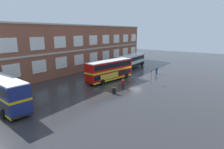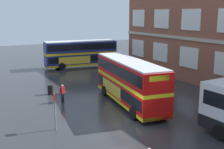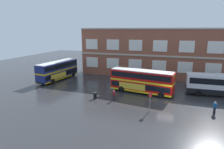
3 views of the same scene
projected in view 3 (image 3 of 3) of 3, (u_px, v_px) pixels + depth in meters
The scene contains 8 objects.
ground_plane at pixel (167, 98), 31.89m from camera, with size 120.00×120.00×0.00m, color #2B2B2D.
brick_terminal_building at pixel (185, 54), 44.50m from camera, with size 48.64×8.19×11.33m.
double_decker_near at pixel (58, 70), 43.30m from camera, with size 3.76×11.21×4.07m.
double_decker_middle at pixel (142, 81), 34.21m from camera, with size 11.26×4.19×4.07m.
waiting_passenger at pixel (114, 95), 30.73m from camera, with size 0.39×0.62×1.70m.
second_passenger at pixel (215, 107), 25.85m from camera, with size 0.46×0.58×1.70m.
bus_stand_flag at pixel (150, 100), 26.26m from camera, with size 0.44×0.10×2.70m.
station_litter_bin at pixel (95, 95), 31.58m from camera, with size 0.60×0.60×1.03m.
Camera 3 is at (1.23, -29.49, 10.98)m, focal length 31.20 mm.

